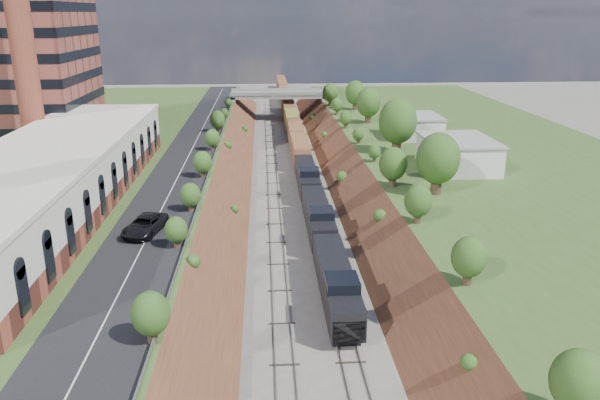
# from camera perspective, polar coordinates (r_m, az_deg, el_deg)

# --- Properties ---
(platform_left) EXTENTS (44.00, 180.00, 5.00)m
(platform_left) POSITION_cam_1_polar(r_m,az_deg,el_deg) (94.86, -21.37, 2.14)
(platform_left) COLOR #395523
(platform_left) RESTS_ON ground
(platform_right) EXTENTS (44.00, 180.00, 5.00)m
(platform_right) POSITION_cam_1_polar(r_m,az_deg,el_deg) (97.51, 18.76, 2.82)
(platform_right) COLOR #395523
(platform_right) RESTS_ON ground
(embankment_left) EXTENTS (10.00, 180.00, 10.00)m
(embankment_left) POSITION_cam_1_polar(r_m,az_deg,el_deg) (91.24, -7.93, 0.99)
(embankment_left) COLOR brown
(embankment_left) RESTS_ON ground
(embankment_right) EXTENTS (10.00, 180.00, 10.00)m
(embankment_right) POSITION_cam_1_polar(r_m,az_deg,el_deg) (92.17, 5.83, 1.24)
(embankment_right) COLOR brown
(embankment_right) RESTS_ON ground
(rail_left_track) EXTENTS (1.58, 180.00, 0.18)m
(rail_left_track) POSITION_cam_1_polar(r_m,az_deg,el_deg) (90.94, -2.65, 1.15)
(rail_left_track) COLOR gray
(rail_left_track) RESTS_ON ground
(rail_right_track) EXTENTS (1.58, 180.00, 0.18)m
(rail_right_track) POSITION_cam_1_polar(r_m,az_deg,el_deg) (91.17, 0.62, 1.21)
(rail_right_track) COLOR gray
(rail_right_track) RESTS_ON ground
(road) EXTENTS (8.00, 180.00, 0.10)m
(road) POSITION_cam_1_polar(r_m,az_deg,el_deg) (90.39, -10.92, 4.00)
(road) COLOR black
(road) RESTS_ON platform_left
(guardrail) EXTENTS (0.10, 171.00, 0.70)m
(guardrail) POSITION_cam_1_polar(r_m,az_deg,el_deg) (89.65, -8.35, 4.35)
(guardrail) COLOR #99999E
(guardrail) RESTS_ON platform_left
(commercial_building) EXTENTS (14.30, 62.30, 7.00)m
(commercial_building) POSITION_cam_1_polar(r_m,az_deg,el_deg) (71.66, -23.17, 2.10)
(commercial_building) COLOR brown
(commercial_building) RESTS_ON platform_left
(smokestack) EXTENTS (3.20, 3.20, 40.00)m
(smokestack) POSITION_cam_1_polar(r_m,az_deg,el_deg) (89.12, -25.72, 15.41)
(smokestack) COLOR brown
(smokestack) RESTS_ON platform_left
(overpass) EXTENTS (24.50, 8.30, 7.40)m
(overpass) POSITION_cam_1_polar(r_m,az_deg,el_deg) (150.67, -2.12, 9.72)
(overpass) COLOR gray
(overpass) RESTS_ON ground
(white_building_near) EXTENTS (9.00, 12.00, 4.00)m
(white_building_near) POSITION_cam_1_polar(r_m,az_deg,el_deg) (85.88, 15.12, 4.31)
(white_building_near) COLOR silver
(white_building_near) RESTS_ON platform_right
(white_building_far) EXTENTS (8.00, 10.00, 3.60)m
(white_building_far) POSITION_cam_1_polar(r_m,az_deg,el_deg) (106.40, 11.17, 7.01)
(white_building_far) COLOR silver
(white_building_far) RESTS_ON platform_right
(tree_right_large) EXTENTS (5.25, 5.25, 7.61)m
(tree_right_large) POSITION_cam_1_polar(r_m,az_deg,el_deg) (72.26, 13.32, 3.92)
(tree_right_large) COLOR #473323
(tree_right_large) RESTS_ON platform_right
(tree_left_crest) EXTENTS (2.45, 2.45, 3.55)m
(tree_left_crest) POSITION_cam_1_polar(r_m,az_deg,el_deg) (51.47, -12.24, -4.42)
(tree_left_crest) COLOR #473323
(tree_left_crest) RESTS_ON platform_left
(freight_train) EXTENTS (2.88, 178.24, 4.55)m
(freight_train) POSITION_cam_1_polar(r_m,az_deg,el_deg) (135.32, -0.81, 7.77)
(freight_train) COLOR black
(freight_train) RESTS_ON ground
(suv) EXTENTS (4.22, 6.79, 1.75)m
(suv) POSITION_cam_1_polar(r_m,az_deg,el_deg) (60.27, -14.90, -2.37)
(suv) COLOR black
(suv) RESTS_ON road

